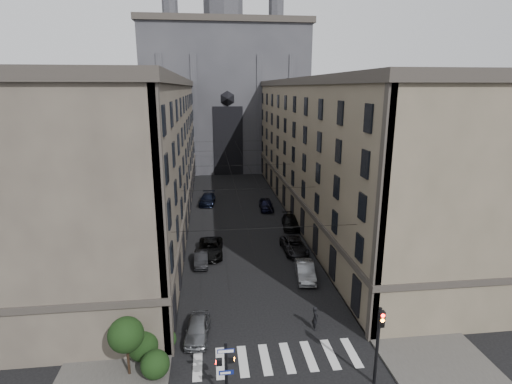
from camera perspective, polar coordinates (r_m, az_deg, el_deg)
name	(u,v)px	position (r m, az deg, el deg)	size (l,w,h in m)	color
sidewalk_left	(164,218)	(56.94, -12.99, -3.68)	(7.00, 80.00, 0.15)	#383533
sidewalk_right	(312,213)	(58.44, 7.95, -2.95)	(7.00, 80.00, 0.15)	#383533
zebra_crossing	(276,358)	(29.11, 2.92, -22.64)	(11.00, 3.20, 0.01)	beige
building_left	(137,152)	(55.21, -16.59, 5.43)	(13.60, 60.60, 18.85)	#484037
building_right	(334,149)	(57.19, 11.15, 6.07)	(13.60, 60.60, 18.85)	brown
gothic_tower	(225,87)	(92.83, -4.49, 14.75)	(35.00, 23.00, 58.00)	#2D2D33
pedestrian_signal_left	(226,368)	(24.64, -4.33, -23.83)	(1.02, 0.38, 4.00)	black
traffic_light_right	(379,337)	(26.25, 17.12, -19.21)	(0.34, 0.50, 5.20)	black
shrub_cluster	(142,345)	(28.14, -16.03, -20.25)	(3.90, 4.40, 3.90)	black
tram_wires	(239,166)	(54.57, -2.43, 3.69)	(14.00, 60.00, 0.43)	black
car_left_near	(198,329)	(30.87, -8.35, -18.76)	(1.69, 4.19, 1.43)	slate
car_left_midnear	(201,259)	(41.85, -7.85, -9.42)	(1.38, 3.97, 1.31)	black
car_left_midfar	(211,248)	(43.94, -6.51, -7.98)	(2.62, 5.69, 1.58)	black
car_left_far	(207,199)	(62.67, -6.96, -1.03)	(2.20, 5.42, 1.57)	black
car_right_near	(305,271)	(38.94, 7.04, -11.12)	(1.64, 4.69, 1.55)	gray
car_right_midnear	(294,246)	(44.64, 5.48, -7.65)	(2.43, 5.26, 1.46)	black
car_right_midfar	(291,222)	(52.05, 4.95, -4.32)	(2.08, 5.11, 1.48)	black
car_right_far	(266,204)	(59.38, 1.46, -1.78)	(1.93, 4.79, 1.63)	black
pedestrian	(315,318)	(31.65, 8.45, -17.35)	(0.69, 0.45, 1.89)	black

